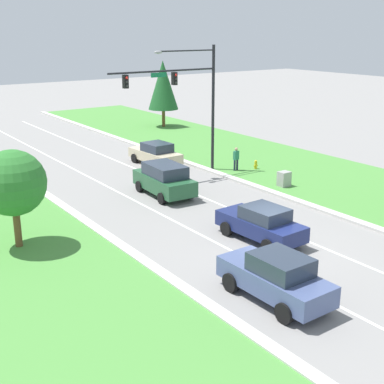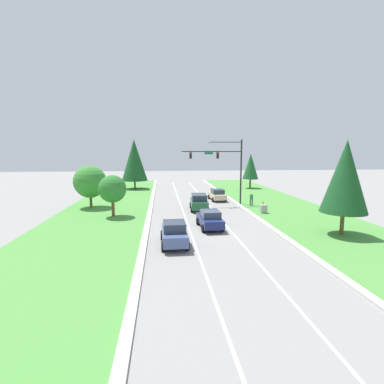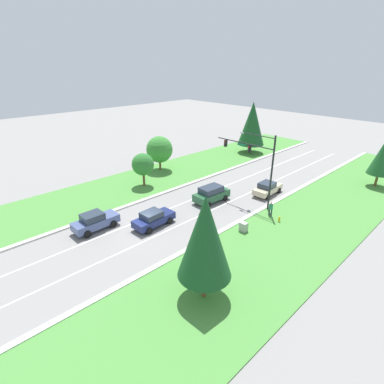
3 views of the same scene
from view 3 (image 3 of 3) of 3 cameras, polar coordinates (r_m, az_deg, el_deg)
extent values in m
plane|color=gray|center=(30.59, -8.87, -6.95)|extent=(160.00, 160.00, 0.00)
cube|color=beige|center=(26.77, -1.69, -11.34)|extent=(0.50, 90.00, 0.15)
cube|color=beige|center=(34.85, -14.29, -3.29)|extent=(0.50, 90.00, 0.15)
cube|color=#4C8E3D|center=(23.94, 7.15, -16.53)|extent=(10.00, 90.00, 0.08)
cube|color=#4C8E3D|center=(39.16, -18.18, -0.76)|extent=(10.00, 90.00, 0.08)
cube|color=white|center=(31.91, -10.76, -5.71)|extent=(0.14, 81.00, 0.01)
cube|color=white|center=(29.32, -6.80, -8.27)|extent=(0.14, 81.00, 0.01)
cylinder|color=black|center=(33.47, 14.89, 3.28)|extent=(0.20, 0.20, 8.46)
cylinder|color=black|center=(34.73, 9.92, 9.13)|extent=(7.74, 0.12, 0.12)
cube|color=#147042|center=(35.01, 9.39, 8.91)|extent=(1.10, 0.04, 0.28)
cylinder|color=black|center=(33.49, 12.48, 10.49)|extent=(4.26, 0.09, 0.09)
ellipsoid|color=gray|center=(34.70, 9.54, 11.07)|extent=(0.56, 0.28, 0.20)
cube|color=black|center=(34.42, 10.90, 8.07)|extent=(0.28, 0.32, 0.80)
sphere|color=red|center=(34.22, 10.76, 8.39)|extent=(0.16, 0.16, 0.16)
sphere|color=#2D2D2D|center=(34.28, 10.73, 8.02)|extent=(0.16, 0.16, 0.16)
sphere|color=#2D2D2D|center=(34.35, 10.70, 7.65)|extent=(0.16, 0.16, 0.16)
cube|color=black|center=(36.47, 6.44, 9.21)|extent=(0.28, 0.32, 0.80)
sphere|color=red|center=(36.28, 6.28, 9.52)|extent=(0.16, 0.16, 0.16)
sphere|color=#2D2D2D|center=(36.34, 6.26, 9.17)|extent=(0.16, 0.16, 0.16)
sphere|color=#2D2D2D|center=(36.40, 6.25, 8.81)|extent=(0.16, 0.16, 0.16)
cube|color=#235633|center=(35.71, 3.73, -0.65)|extent=(2.15, 4.60, 0.88)
cube|color=#283342|center=(35.33, 3.64, 0.47)|extent=(1.86, 2.79, 0.70)
cylinder|color=black|center=(36.22, 6.34, -1.15)|extent=(0.28, 0.68, 0.67)
cylinder|color=black|center=(37.40, 4.26, -0.24)|extent=(0.28, 0.68, 0.67)
cylinder|color=black|center=(34.41, 3.13, -2.42)|extent=(0.28, 0.68, 0.67)
cylinder|color=black|center=(35.64, 1.05, -1.42)|extent=(0.28, 0.68, 0.67)
cube|color=#475684|center=(31.33, -17.85, -5.51)|extent=(1.87, 4.54, 0.79)
cube|color=#283342|center=(30.90, -18.45, -4.49)|extent=(1.64, 2.06, 0.66)
cylinder|color=black|center=(31.37, -14.76, -5.90)|extent=(0.25, 0.74, 0.74)
cylinder|color=black|center=(32.74, -16.35, -4.78)|extent=(0.25, 0.74, 0.74)
cylinder|color=black|center=(30.32, -19.30, -7.60)|extent=(0.25, 0.74, 0.74)
cylinder|color=black|center=(31.74, -20.73, -6.35)|extent=(0.25, 0.74, 0.74)
cube|color=beige|center=(38.83, 14.21, 0.54)|extent=(2.03, 4.55, 0.69)
cube|color=#283342|center=(38.37, 14.11, 1.32)|extent=(1.72, 2.09, 0.62)
cylinder|color=black|center=(39.74, 16.25, 0.31)|extent=(0.28, 0.68, 0.66)
cylinder|color=black|center=(40.47, 14.07, 0.98)|extent=(0.28, 0.68, 0.66)
cylinder|color=black|center=(37.46, 14.26, -0.90)|extent=(0.28, 0.68, 0.66)
cylinder|color=black|center=(38.24, 11.99, -0.17)|extent=(0.28, 0.68, 0.66)
cube|color=navy|center=(30.70, -7.26, -5.21)|extent=(1.98, 4.50, 0.72)
cube|color=#283342|center=(30.24, -7.71, -4.28)|extent=(1.69, 2.07, 0.61)
cylinder|color=black|center=(31.06, -4.25, -5.47)|extent=(0.27, 0.70, 0.69)
cylinder|color=black|center=(32.22, -6.35, -4.42)|extent=(0.27, 0.70, 0.69)
cylinder|color=black|center=(29.55, -8.19, -7.30)|extent=(0.27, 0.70, 0.69)
cylinder|color=black|center=(30.76, -10.23, -6.12)|extent=(0.27, 0.70, 0.69)
cube|color=#9E9E99|center=(29.94, 9.78, -6.63)|extent=(0.70, 0.60, 1.00)
cylinder|color=#232842|center=(33.52, 14.47, -3.77)|extent=(0.14, 0.14, 0.84)
cylinder|color=#232842|center=(33.42, 14.87, -3.89)|extent=(0.14, 0.14, 0.84)
cube|color=#287556|center=(33.15, 14.80, -2.73)|extent=(0.40, 0.26, 0.60)
sphere|color=tan|center=(32.97, 14.87, -2.04)|extent=(0.22, 0.22, 0.22)
cylinder|color=gold|center=(32.56, 16.27, -5.12)|extent=(0.20, 0.20, 0.55)
sphere|color=gold|center=(32.41, 16.33, -4.60)|extent=(0.18, 0.18, 0.18)
cylinder|color=gold|center=(32.60, 16.09, -5.01)|extent=(0.10, 0.09, 0.09)
cylinder|color=gold|center=(32.50, 16.45, -5.15)|extent=(0.10, 0.09, 0.09)
cylinder|color=brown|center=(21.98, 2.31, -17.37)|extent=(0.32, 0.32, 1.98)
cone|color=#194C23|center=(19.61, 2.50, -8.59)|extent=(3.72, 3.72, 5.95)
cylinder|color=brown|center=(46.38, -6.09, 5.22)|extent=(0.32, 0.32, 1.79)
sphere|color=#388433|center=(45.69, -6.21, 8.06)|extent=(3.96, 3.96, 3.96)
cylinder|color=brown|center=(46.81, 31.67, 1.92)|extent=(0.32, 0.32, 1.82)
cone|color=#1E5628|center=(45.90, 32.53, 5.70)|extent=(2.94, 2.94, 4.71)
cylinder|color=brown|center=(40.58, -9.14, 2.45)|extent=(0.32, 0.32, 1.95)
sphere|color=#2D752D|center=(39.90, -9.33, 5.22)|extent=(2.92, 2.92, 2.92)
cylinder|color=brown|center=(56.34, 11.02, 8.13)|extent=(0.32, 0.32, 1.61)
cone|color=#194C23|center=(55.34, 11.39, 12.67)|extent=(4.68, 4.68, 7.49)
camera|label=1|loc=(38.37, -45.91, 7.65)|focal=50.00mm
camera|label=2|loc=(29.60, -61.85, -5.91)|focal=28.00mm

